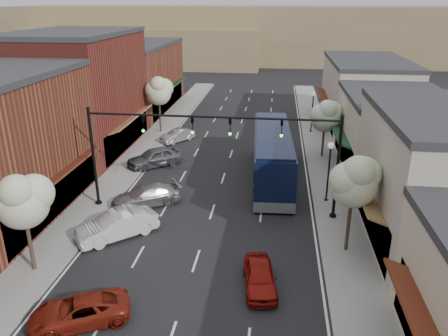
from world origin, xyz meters
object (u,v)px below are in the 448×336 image
(signal_mast_left, at_px, (127,144))
(tree_left_near, at_px, (22,199))
(tree_right_near, at_px, (355,180))
(tree_right_far, at_px, (326,115))
(red_hatchback, at_px, (260,277))
(parked_car_a, at_px, (80,311))
(lamp_post_far, at_px, (313,105))
(coach_bus, at_px, (272,155))
(parked_car_b, at_px, (117,225))
(tree_left_far, at_px, (159,90))
(parked_car_e, at_px, (177,136))
(parked_car_c, at_px, (146,196))
(signal_mast_right, at_px, (300,151))
(parked_car_d, at_px, (154,157))
(lamp_post_near, at_px, (329,162))

(signal_mast_left, xyz_separation_m, tree_left_near, (-2.63, -8.05, -0.40))
(tree_right_near, height_order, tree_right_far, tree_right_near)
(tree_right_near, relative_size, red_hatchback, 1.57)
(parked_car_a, bearing_deg, tree_right_near, 95.65)
(red_hatchback, bearing_deg, lamp_post_far, 73.48)
(coach_bus, distance_m, parked_car_b, 13.76)
(signal_mast_left, relative_size, parked_car_b, 1.68)
(signal_mast_left, relative_size, tree_left_far, 1.34)
(tree_right_far, relative_size, parked_car_e, 1.45)
(parked_car_b, bearing_deg, lamp_post_far, 109.23)
(tree_left_far, relative_size, parked_car_e, 1.63)
(parked_car_c, bearing_deg, signal_mast_left, -93.09)
(tree_left_near, height_order, parked_car_b, tree_left_near)
(signal_mast_right, relative_size, tree_right_far, 1.51)
(signal_mast_right, height_order, tree_right_near, signal_mast_right)
(tree_right_near, xyz_separation_m, tree_left_near, (-16.60, -4.00, -0.23))
(coach_bus, relative_size, parked_car_b, 2.65)
(tree_left_far, distance_m, parked_car_b, 22.50)
(tree_right_near, xyz_separation_m, parked_car_d, (-14.55, 12.08, -3.64))
(tree_left_near, relative_size, parked_car_a, 1.31)
(lamp_post_near, height_order, parked_car_e, lamp_post_near)
(red_hatchback, bearing_deg, parked_car_c, 126.56)
(parked_car_a, bearing_deg, tree_left_far, 162.93)
(lamp_post_far, bearing_deg, red_hatchback, -98.59)
(signal_mast_right, xyz_separation_m, parked_car_c, (-10.34, 0.49, -3.92))
(tree_left_near, bearing_deg, parked_car_b, 52.75)
(signal_mast_right, bearing_deg, parked_car_c, 177.31)
(lamp_post_far, bearing_deg, signal_mast_left, -123.86)
(parked_car_b, bearing_deg, tree_right_near, 47.45)
(lamp_post_far, xyz_separation_m, red_hatchback, (-4.22, -27.96, -2.36))
(lamp_post_near, distance_m, coach_bus, 5.57)
(lamp_post_near, xyz_separation_m, parked_car_e, (-13.61, 12.63, -2.39))
(signal_mast_left, bearing_deg, parked_car_a, -82.94)
(lamp_post_far, bearing_deg, tree_left_far, -172.70)
(coach_bus, bearing_deg, parked_car_d, 167.43)
(tree_left_near, distance_m, parked_car_a, 6.41)
(lamp_post_far, xyz_separation_m, parked_car_b, (-12.98, -24.02, -2.20))
(tree_right_near, bearing_deg, tree_left_near, -166.45)
(tree_right_near, xyz_separation_m, tree_left_far, (-16.60, 22.00, 0.15))
(parked_car_a, bearing_deg, lamp_post_near, 114.42)
(lamp_post_far, bearing_deg, parked_car_e, -160.31)
(coach_bus, bearing_deg, signal_mast_right, -77.14)
(tree_left_far, xyz_separation_m, red_hatchback, (11.83, -25.90, -3.96))
(tree_left_near, height_order, lamp_post_near, tree_left_near)
(tree_left_near, xyz_separation_m, red_hatchback, (11.83, 0.10, -3.58))
(parked_car_d, bearing_deg, parked_car_b, -35.36)
(parked_car_e, bearing_deg, parked_car_c, -49.81)
(coach_bus, relative_size, parked_car_e, 3.46)
(tree_right_far, distance_m, parked_car_d, 15.40)
(tree_right_far, xyz_separation_m, lamp_post_far, (-0.55, 8.06, -0.99))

